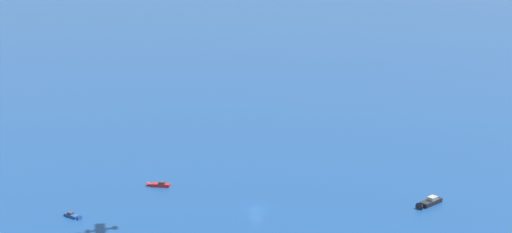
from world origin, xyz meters
TOP-DOWN VIEW (x-y plane):
  - ground_plane at (0.00, 0.00)m, footprint 2000.00×2000.00m
  - motorboat_near_centre at (-3.59, 43.52)m, footprint 7.20×7.83m
  - motorboat_far_port at (-16.14, -27.17)m, footprint 2.41×6.37m
  - motorboat_offshore at (5.36, -43.92)m, footprint 3.95×4.99m

SIDE VIEW (x-z plane):
  - ground_plane at x=0.00m, z-range 0.00..0.00m
  - motorboat_offshore at x=5.36m, z-range -0.34..1.14m
  - motorboat_far_port at x=-16.14m, z-range -0.42..1.39m
  - motorboat_near_centre at x=-3.59m, z-range -0.57..1.89m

